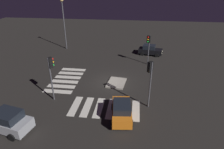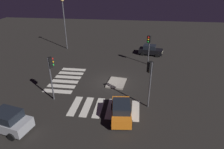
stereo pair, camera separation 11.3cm
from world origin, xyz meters
TOP-DOWN VIEW (x-y plane):
  - ground_plane at (0.00, 0.00)m, footprint 80.00×80.00m
  - traffic_island at (0.28, 0.55)m, footprint 2.83×2.27m
  - car_black at (-10.09, 4.86)m, footprint 2.29×3.90m
  - car_silver at (9.06, -7.19)m, footprint 2.54×4.28m
  - car_orange at (6.45, 1.65)m, footprint 3.89×2.09m
  - traffic_light_west at (-5.94, 4.26)m, footprint 0.53×0.54m
  - traffic_light_north at (4.33, 3.92)m, footprint 0.53×0.54m
  - traffic_light_east at (4.30, -5.21)m, footprint 0.54×0.53m
  - street_lamp at (-11.43, -9.49)m, footprint 0.56×0.56m
  - crosswalk_near at (-0.00, -5.57)m, footprint 6.45×3.20m
  - crosswalk_side at (5.23, -0.00)m, footprint 3.20×6.45m

SIDE VIEW (x-z plane):
  - ground_plane at x=0.00m, z-range 0.00..0.00m
  - crosswalk_near at x=0.00m, z-range 0.00..0.02m
  - crosswalk_side at x=5.23m, z-range 0.00..0.02m
  - traffic_island at x=0.28m, z-range 0.00..0.18m
  - car_black at x=-10.09m, z-range -0.01..1.60m
  - car_orange at x=6.45m, z-range -0.01..1.62m
  - car_silver at x=9.06m, z-range -0.02..1.75m
  - traffic_light_west at x=-5.94m, z-range 1.08..5.25m
  - traffic_light_east at x=4.30m, z-range 1.15..5.61m
  - traffic_light_north at x=4.33m, z-range 1.17..5.70m
  - street_lamp at x=-11.43m, z-range 1.45..9.79m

